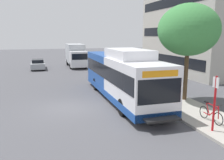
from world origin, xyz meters
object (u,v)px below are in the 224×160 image
(bicycle_parked, at_px, (211,114))
(parked_car_far_lane, at_px, (38,64))
(bus_stop_sign_pole, at_px, (215,99))
(box_truck_background, at_px, (76,55))
(street_tree_near_stop, at_px, (188,30))
(transit_bus, at_px, (121,76))

(bicycle_parked, bearing_deg, parked_car_far_lane, 110.01)
(bus_stop_sign_pole, height_order, bicycle_parked, bus_stop_sign_pole)
(bicycle_parked, height_order, box_truck_background, box_truck_background)
(bicycle_parked, xyz_separation_m, box_truck_background, (-3.33, 24.92, 1.18))
(bicycle_parked, bearing_deg, box_truck_background, 97.60)
(parked_car_far_lane, relative_size, box_truck_background, 0.64)
(street_tree_near_stop, relative_size, box_truck_background, 0.92)
(transit_bus, distance_m, parked_car_far_lane, 18.70)
(street_tree_near_stop, distance_m, parked_car_far_lane, 22.38)
(bicycle_parked, relative_size, parked_car_far_lane, 0.39)
(transit_bus, xyz_separation_m, street_tree_near_stop, (4.00, -1.92, 3.17))
(bus_stop_sign_pole, distance_m, bicycle_parked, 1.66)
(transit_bus, bearing_deg, bus_stop_sign_pole, -73.78)
(parked_car_far_lane, bearing_deg, street_tree_near_stop, -63.32)
(transit_bus, bearing_deg, parked_car_far_lane, 108.33)
(street_tree_near_stop, bearing_deg, transit_bus, 154.35)
(street_tree_near_stop, xyz_separation_m, parked_car_far_lane, (-9.87, 19.64, -4.21))
(box_truck_background, bearing_deg, street_tree_near_stop, -77.70)
(bicycle_parked, bearing_deg, bus_stop_sign_pole, -125.31)
(bus_stop_sign_pole, bearing_deg, parked_car_far_lane, 107.73)
(bus_stop_sign_pole, bearing_deg, street_tree_near_stop, 69.49)
(bus_stop_sign_pole, bearing_deg, bicycle_parked, 54.69)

